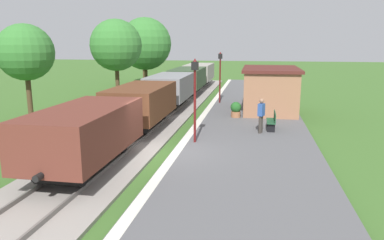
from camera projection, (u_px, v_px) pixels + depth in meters
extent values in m
plane|color=#3D6628|center=(167.00, 157.00, 15.05)|extent=(160.00, 160.00, 0.00)
cube|color=#565659|center=(246.00, 159.00, 14.49)|extent=(6.00, 60.00, 0.25)
cube|color=silver|center=(176.00, 152.00, 14.93)|extent=(0.36, 60.00, 0.01)
cube|color=gray|center=(111.00, 153.00, 15.44)|extent=(3.80, 60.00, 0.12)
cube|color=slate|center=(127.00, 151.00, 15.30)|extent=(0.07, 60.00, 0.14)
cube|color=slate|center=(95.00, 149.00, 15.54)|extent=(0.07, 60.00, 0.14)
cube|color=brown|center=(85.00, 130.00, 12.96)|extent=(2.50, 5.60, 1.60)
cube|color=black|center=(86.00, 148.00, 13.10)|extent=(2.10, 5.15, 0.50)
cylinder|color=black|center=(106.00, 142.00, 14.87)|extent=(1.56, 0.84, 0.84)
cylinder|color=black|center=(60.00, 172.00, 11.42)|extent=(1.56, 0.84, 0.84)
cylinder|color=black|center=(116.00, 129.00, 15.94)|extent=(0.20, 0.30, 0.20)
cylinder|color=black|center=(38.00, 177.00, 10.25)|extent=(0.20, 0.30, 0.20)
cube|color=brown|center=(142.00, 101.00, 19.32)|extent=(2.50, 5.60, 1.60)
cube|color=black|center=(142.00, 113.00, 19.46)|extent=(2.10, 5.15, 0.50)
cylinder|color=black|center=(151.00, 112.00, 21.24)|extent=(1.56, 0.84, 0.84)
cylinder|color=black|center=(131.00, 125.00, 17.78)|extent=(1.56, 0.84, 0.84)
cylinder|color=black|center=(157.00, 104.00, 22.30)|extent=(0.20, 0.30, 0.20)
cylinder|color=black|center=(122.00, 126.00, 16.61)|extent=(0.20, 0.30, 0.20)
cube|color=gray|center=(170.00, 87.00, 25.68)|extent=(2.50, 5.60, 1.60)
cube|color=black|center=(170.00, 96.00, 25.82)|extent=(2.10, 5.15, 0.50)
cylinder|color=black|center=(176.00, 96.00, 27.60)|extent=(1.56, 0.84, 0.84)
cylinder|color=black|center=(164.00, 103.00, 24.14)|extent=(1.56, 0.84, 0.84)
cylinder|color=black|center=(179.00, 91.00, 28.66)|extent=(0.20, 0.30, 0.20)
cylinder|color=black|center=(160.00, 102.00, 22.97)|extent=(0.20, 0.30, 0.20)
cube|color=#384C33|center=(188.00, 78.00, 32.04)|extent=(2.50, 5.60, 1.60)
cube|color=black|center=(188.00, 85.00, 32.18)|extent=(2.10, 5.15, 0.50)
cylinder|color=black|center=(191.00, 86.00, 33.96)|extent=(1.56, 0.84, 0.84)
cylinder|color=black|center=(184.00, 91.00, 30.50)|extent=(1.56, 0.84, 0.84)
cylinder|color=black|center=(193.00, 82.00, 35.02)|extent=(0.20, 0.30, 0.20)
cylinder|color=black|center=(181.00, 89.00, 29.33)|extent=(0.20, 0.30, 0.20)
cube|color=gray|center=(199.00, 72.00, 38.40)|extent=(2.50, 5.60, 1.60)
cube|color=black|center=(199.00, 78.00, 38.54)|extent=(2.10, 5.15, 0.50)
cylinder|color=black|center=(202.00, 79.00, 40.32)|extent=(1.56, 0.84, 0.84)
cylinder|color=black|center=(196.00, 82.00, 36.86)|extent=(1.56, 0.84, 0.84)
cylinder|color=black|center=(203.00, 76.00, 41.38)|extent=(0.20, 0.30, 0.20)
cylinder|color=black|center=(195.00, 81.00, 35.69)|extent=(0.20, 0.30, 0.20)
cube|color=#9E6B4C|center=(270.00, 91.00, 23.78)|extent=(3.20, 5.50, 2.60)
cube|color=#51231E|center=(271.00, 69.00, 23.49)|extent=(3.50, 5.80, 0.18)
cube|color=black|center=(244.00, 90.00, 22.96)|extent=(0.03, 0.90, 0.80)
cube|color=#1E4C2D|center=(271.00, 121.00, 18.73)|extent=(0.42, 1.50, 0.04)
cube|color=#1E4C2D|center=(275.00, 116.00, 18.65)|extent=(0.04, 1.50, 0.45)
cube|color=black|center=(271.00, 128.00, 18.20)|extent=(0.38, 0.06, 0.42)
cube|color=black|center=(270.00, 123.00, 19.36)|extent=(0.38, 0.06, 0.42)
cylinder|color=#38332D|center=(260.00, 125.00, 17.94)|extent=(0.15, 0.15, 0.86)
cylinder|color=#38332D|center=(261.00, 124.00, 18.07)|extent=(0.15, 0.15, 0.86)
cube|color=#2D5199|center=(261.00, 110.00, 17.85)|extent=(0.37, 0.44, 0.60)
sphere|color=#936B51|center=(262.00, 101.00, 17.76)|extent=(0.22, 0.22, 0.22)
cylinder|color=#9E6642|center=(236.00, 114.00, 21.87)|extent=(0.56, 0.56, 0.34)
sphere|color=#235B23|center=(236.00, 107.00, 21.78)|extent=(0.64, 0.64, 0.64)
cylinder|color=#591414|center=(195.00, 107.00, 16.11)|extent=(0.11, 0.11, 3.20)
cube|color=black|center=(195.00, 66.00, 15.74)|extent=(0.28, 0.28, 0.36)
sphere|color=#F2E5BF|center=(195.00, 66.00, 15.74)|extent=(0.20, 0.20, 0.20)
cone|color=#591414|center=(195.00, 60.00, 15.69)|extent=(0.20, 0.20, 0.16)
cylinder|color=#591414|center=(220.00, 81.00, 26.84)|extent=(0.11, 0.11, 3.20)
cube|color=black|center=(220.00, 56.00, 26.47)|extent=(0.28, 0.28, 0.36)
sphere|color=#F2E5BF|center=(220.00, 56.00, 26.47)|extent=(0.20, 0.20, 0.20)
cone|color=#591414|center=(220.00, 53.00, 26.42)|extent=(0.20, 0.20, 0.16)
cylinder|color=#4C3823|center=(30.00, 100.00, 20.41)|extent=(0.28, 0.28, 2.94)
sphere|color=#387A33|center=(25.00, 52.00, 19.87)|extent=(3.06, 3.06, 3.06)
cylinder|color=#4C3823|center=(118.00, 87.00, 25.69)|extent=(0.28, 0.28, 3.11)
sphere|color=#387A33|center=(116.00, 45.00, 25.09)|extent=(3.51, 3.51, 3.51)
cylinder|color=#4C3823|center=(146.00, 79.00, 32.63)|extent=(0.28, 0.28, 2.78)
sphere|color=#387A33|center=(145.00, 44.00, 31.99)|extent=(4.52, 4.52, 4.52)
cylinder|color=#4C3823|center=(144.00, 71.00, 41.53)|extent=(0.28, 0.28, 2.85)
sphere|color=#235B23|center=(143.00, 42.00, 40.87)|extent=(4.68, 4.68, 4.68)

